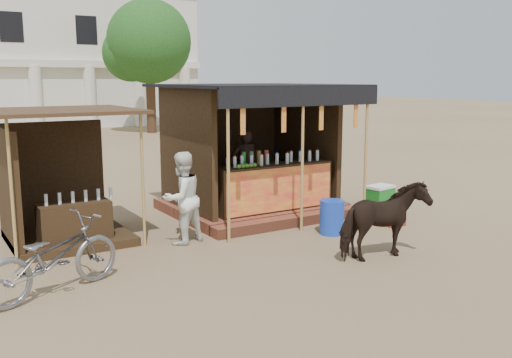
{
  "coord_description": "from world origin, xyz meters",
  "views": [
    {
      "loc": [
        -5.35,
        -7.07,
        2.91
      ],
      "look_at": [
        0.0,
        1.6,
        1.1
      ],
      "focal_mm": 40.0,
      "sensor_mm": 36.0,
      "label": 1
    }
  ],
  "objects": [
    {
      "name": "cow",
      "position": [
        1.09,
        -0.55,
        0.63
      ],
      "size": [
        1.54,
        0.77,
        1.26
      ],
      "primitive_type": "imported",
      "rotation": [
        0.0,
        0.0,
        1.51
      ],
      "color": "black",
      "rests_on": "ground"
    },
    {
      "name": "motorbike",
      "position": [
        -3.8,
        0.66,
        0.53
      ],
      "size": [
        2.14,
        1.36,
        1.06
      ],
      "primitive_type": "imported",
      "rotation": [
        0.0,
        0.0,
        1.92
      ],
      "color": "gray",
      "rests_on": "ground"
    },
    {
      "name": "cooler",
      "position": [
        3.89,
        2.43,
        0.23
      ],
      "size": [
        0.71,
        0.55,
        0.46
      ],
      "color": "#197120",
      "rests_on": "ground"
    },
    {
      "name": "secondary_stall",
      "position": [
        -3.17,
        3.24,
        0.85
      ],
      "size": [
        2.4,
        2.4,
        2.38
      ],
      "color": "#362613",
      "rests_on": "ground"
    },
    {
      "name": "ground",
      "position": [
        0.0,
        0.0,
        0.0
      ],
      "size": [
        120.0,
        120.0,
        0.0
      ],
      "primitive_type": "plane",
      "color": "#846B4C",
      "rests_on": "ground"
    },
    {
      "name": "tree",
      "position": [
        5.81,
        22.14,
        4.63
      ],
      "size": [
        4.5,
        4.4,
        7.0
      ],
      "color": "#382314",
      "rests_on": "ground"
    },
    {
      "name": "red_crate",
      "position": [
        2.81,
        0.96,
        0.16
      ],
      "size": [
        0.44,
        0.46,
        0.32
      ],
      "primitive_type": "cube",
      "rotation": [
        0.0,
        0.0,
        -0.11
      ],
      "color": "maroon",
      "rests_on": "ground"
    },
    {
      "name": "blue_barrel",
      "position": [
        1.35,
        1.06,
        0.32
      ],
      "size": [
        0.5,
        0.5,
        0.65
      ],
      "primitive_type": "cylinder",
      "rotation": [
        0.0,
        0.0,
        0.08
      ],
      "color": "blue",
      "rests_on": "ground"
    },
    {
      "name": "bystander",
      "position": [
        -1.29,
        2.0,
        0.82
      ],
      "size": [
        0.94,
        0.81,
        1.64
      ],
      "primitive_type": "imported",
      "rotation": [
        0.0,
        0.0,
        3.42
      ],
      "color": "white",
      "rests_on": "ground"
    },
    {
      "name": "main_stall",
      "position": [
        1.0,
        3.36,
        1.02
      ],
      "size": [
        3.6,
        3.61,
        2.78
      ],
      "color": "brown",
      "rests_on": "ground"
    }
  ]
}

